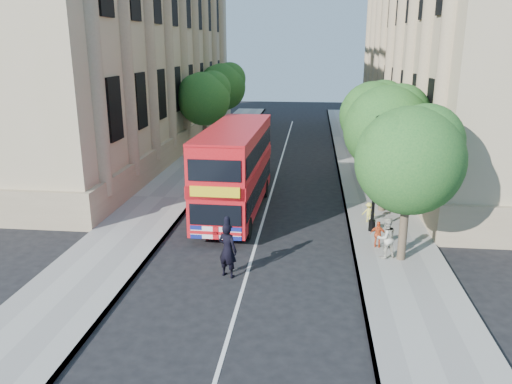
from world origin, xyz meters
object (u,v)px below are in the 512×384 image
(police_constable, at_px, (228,250))
(woman_pedestrian, at_px, (386,238))
(double_decker_bus, at_px, (235,168))
(box_van, at_px, (246,155))
(lamp_post, at_px, (375,179))

(police_constable, height_order, woman_pedestrian, police_constable)
(woman_pedestrian, bearing_deg, double_decker_bus, -62.46)
(box_van, distance_m, police_constable, 13.72)
(police_constable, bearing_deg, lamp_post, -113.71)
(double_decker_bus, relative_size, box_van, 1.65)
(lamp_post, xyz_separation_m, woman_pedestrian, (0.19, -2.91, -1.58))
(box_van, xyz_separation_m, woman_pedestrian, (7.02, -11.58, -0.63))
(double_decker_bus, distance_m, police_constable, 7.17)
(lamp_post, height_order, police_constable, lamp_post)
(box_van, bearing_deg, police_constable, -83.11)
(box_van, distance_m, woman_pedestrian, 13.55)
(lamp_post, relative_size, woman_pedestrian, 3.17)
(lamp_post, xyz_separation_m, box_van, (-6.82, 8.67, -0.95))
(lamp_post, distance_m, double_decker_bus, 6.77)
(police_constable, distance_m, woman_pedestrian, 6.22)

